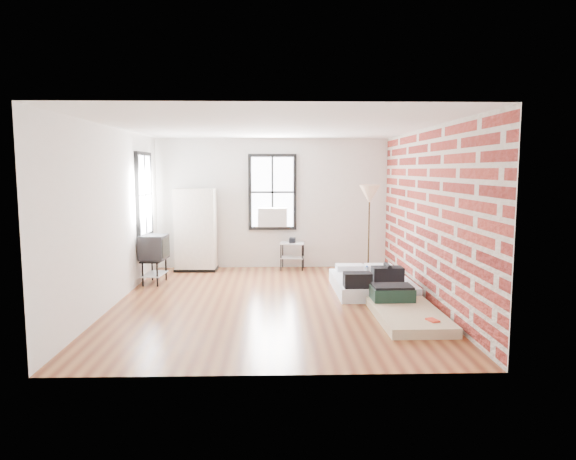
{
  "coord_description": "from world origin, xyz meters",
  "views": [
    {
      "loc": [
        0.03,
        -8.14,
        2.14
      ],
      "look_at": [
        0.26,
        0.3,
        1.14
      ],
      "focal_mm": 32.0,
      "sensor_mm": 36.0,
      "label": 1
    }
  ],
  "objects_px": {
    "mattress_bare": "(405,310)",
    "floor_lamp": "(369,198)",
    "wardrobe": "(196,230)",
    "tv_stand": "(154,249)",
    "side_table": "(292,248)",
    "mattress_main": "(371,283)"
  },
  "relations": [
    {
      "from": "side_table",
      "to": "floor_lamp",
      "type": "xyz_separation_m",
      "value": [
        1.45,
        -1.02,
        1.12
      ]
    },
    {
      "from": "mattress_bare",
      "to": "tv_stand",
      "type": "distance_m",
      "value": 4.79
    },
    {
      "from": "wardrobe",
      "to": "tv_stand",
      "type": "xyz_separation_m",
      "value": [
        -0.59,
        -1.23,
        -0.21
      ]
    },
    {
      "from": "mattress_bare",
      "to": "tv_stand",
      "type": "relative_size",
      "value": 1.88
    },
    {
      "from": "mattress_main",
      "to": "wardrobe",
      "type": "relative_size",
      "value": 1.02
    },
    {
      "from": "wardrobe",
      "to": "tv_stand",
      "type": "height_order",
      "value": "wardrobe"
    },
    {
      "from": "mattress_bare",
      "to": "wardrobe",
      "type": "relative_size",
      "value": 0.99
    },
    {
      "from": "tv_stand",
      "to": "mattress_main",
      "type": "bearing_deg",
      "value": -5.66
    },
    {
      "from": "mattress_bare",
      "to": "floor_lamp",
      "type": "bearing_deg",
      "value": 90.33
    },
    {
      "from": "floor_lamp",
      "to": "mattress_main",
      "type": "bearing_deg",
      "value": -97.19
    },
    {
      "from": "mattress_bare",
      "to": "side_table",
      "type": "bearing_deg",
      "value": 111.56
    },
    {
      "from": "mattress_bare",
      "to": "floor_lamp",
      "type": "relative_size",
      "value": 0.94
    },
    {
      "from": "wardrobe",
      "to": "floor_lamp",
      "type": "xyz_separation_m",
      "value": [
        3.5,
        -0.95,
        0.72
      ]
    },
    {
      "from": "mattress_main",
      "to": "wardrobe",
      "type": "bearing_deg",
      "value": 149.11
    },
    {
      "from": "mattress_bare",
      "to": "mattress_main",
      "type": "bearing_deg",
      "value": 95.61
    },
    {
      "from": "floor_lamp",
      "to": "tv_stand",
      "type": "xyz_separation_m",
      "value": [
        -4.09,
        -0.28,
        -0.93
      ]
    },
    {
      "from": "mattress_main",
      "to": "mattress_bare",
      "type": "bearing_deg",
      "value": -84.15
    },
    {
      "from": "mattress_bare",
      "to": "wardrobe",
      "type": "bearing_deg",
      "value": 133.92
    },
    {
      "from": "wardrobe",
      "to": "side_table",
      "type": "xyz_separation_m",
      "value": [
        2.05,
        0.07,
        -0.4
      ]
    },
    {
      "from": "mattress_bare",
      "to": "wardrobe",
      "type": "distance_m",
      "value": 5.1
    },
    {
      "from": "mattress_main",
      "to": "side_table",
      "type": "relative_size",
      "value": 2.6
    },
    {
      "from": "mattress_bare",
      "to": "tv_stand",
      "type": "xyz_separation_m",
      "value": [
        -4.14,
        2.35,
        0.54
      ]
    }
  ]
}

